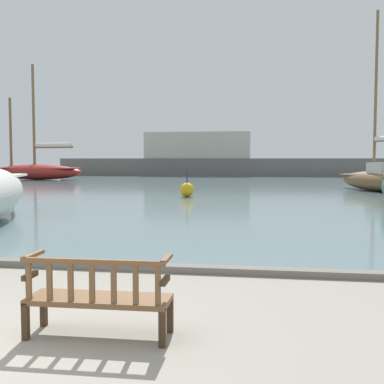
{
  "coord_description": "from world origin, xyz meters",
  "views": [
    {
      "loc": [
        2.7,
        -4.4,
        1.98
      ],
      "look_at": [
        0.42,
        10.0,
        1.0
      ],
      "focal_mm": 45.0,
      "sensor_mm": 36.0,
      "label": 1
    }
  ],
  "objects_px": {
    "park_bench": "(98,296)",
    "sailboat_mid_port": "(376,178)",
    "channel_buoy": "(187,190)",
    "sailboat_outer_port": "(37,170)"
  },
  "relations": [
    {
      "from": "channel_buoy",
      "to": "sailboat_outer_port",
      "type": "bearing_deg",
      "value": 133.3
    },
    {
      "from": "park_bench",
      "to": "sailboat_outer_port",
      "type": "relative_size",
      "value": 0.15
    },
    {
      "from": "sailboat_mid_port",
      "to": "channel_buoy",
      "type": "xyz_separation_m",
      "value": [
        -10.57,
        -6.38,
        -0.42
      ]
    },
    {
      "from": "park_bench",
      "to": "sailboat_mid_port",
      "type": "xyz_separation_m",
      "value": [
        8.34,
        25.57,
        0.4
      ]
    },
    {
      "from": "park_bench",
      "to": "sailboat_mid_port",
      "type": "relative_size",
      "value": 0.15
    },
    {
      "from": "sailboat_mid_port",
      "to": "channel_buoy",
      "type": "bearing_deg",
      "value": -148.88
    },
    {
      "from": "park_bench",
      "to": "channel_buoy",
      "type": "xyz_separation_m",
      "value": [
        -2.24,
        19.19,
        -0.02
      ]
    },
    {
      "from": "park_bench",
      "to": "sailboat_mid_port",
      "type": "bearing_deg",
      "value": 71.94
    },
    {
      "from": "sailboat_outer_port",
      "to": "park_bench",
      "type": "bearing_deg",
      "value": -62.28
    },
    {
      "from": "channel_buoy",
      "to": "sailboat_mid_port",
      "type": "bearing_deg",
      "value": 31.12
    }
  ]
}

